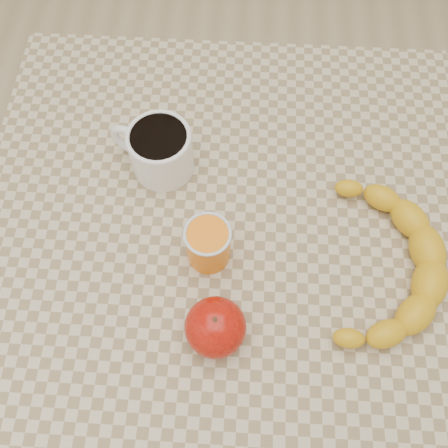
# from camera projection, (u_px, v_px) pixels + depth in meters

# --- Properties ---
(ground) EXTENTS (3.00, 3.00, 0.00)m
(ground) POSITION_uv_depth(u_px,v_px,m) (224.00, 338.00, 1.46)
(ground) COLOR tan
(ground) RESTS_ON ground
(table) EXTENTS (0.80, 0.80, 0.75)m
(table) POSITION_uv_depth(u_px,v_px,m) (224.00, 251.00, 0.86)
(table) COLOR tan
(table) RESTS_ON ground
(coffee_mug) EXTENTS (0.15, 0.13, 0.09)m
(coffee_mug) POSITION_uv_depth(u_px,v_px,m) (159.00, 149.00, 0.79)
(coffee_mug) COLOR white
(coffee_mug) RESTS_ON table
(orange_juice_glass) EXTENTS (0.07, 0.07, 0.08)m
(orange_juice_glass) POSITION_uv_depth(u_px,v_px,m) (208.00, 244.00, 0.73)
(orange_juice_glass) COLOR orange
(orange_juice_glass) RESTS_ON table
(apple) EXTENTS (0.10, 0.10, 0.08)m
(apple) POSITION_uv_depth(u_px,v_px,m) (215.00, 327.00, 0.68)
(apple) COLOR #8B0804
(apple) RESTS_ON table
(banana) EXTENTS (0.36, 0.42, 0.05)m
(banana) POSITION_uv_depth(u_px,v_px,m) (383.00, 265.00, 0.73)
(banana) COLOR gold
(banana) RESTS_ON table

